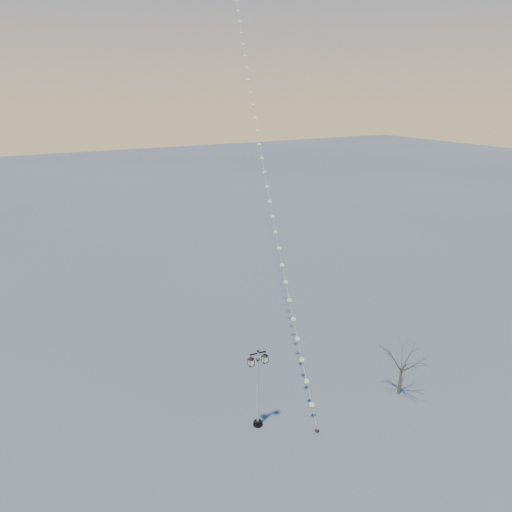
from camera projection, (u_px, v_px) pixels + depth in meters
ground at (322, 443)px, 26.00m from camera, size 300.00×300.00×0.00m
street_lamp at (258, 385)px, 26.39m from camera, size 1.33×0.58×5.26m
bare_tree at (403, 361)px, 29.41m from camera, size 2.20×2.20×3.65m
kite_train at (256, 95)px, 41.12m from camera, size 15.71×42.76×38.00m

